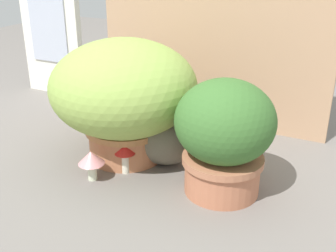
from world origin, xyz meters
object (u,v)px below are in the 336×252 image
Objects in this scene: mushroom_ornament_pink at (91,159)px; mushroom_ornament_red at (125,152)px; cat at (168,135)px; leafy_planter at (224,135)px; grass_planter at (124,93)px.

mushroom_ornament_red is at bearing 50.25° from mushroom_ornament_pink.
leafy_planter is at bearing -19.98° from cat.
leafy_planter is 3.32× the size of mushroom_ornament_red.
grass_planter reaches higher than leafy_planter.
cat is at bearing 5.18° from grass_planter.
grass_planter is 4.65× the size of mushroom_ornament_red.
cat is (-0.26, 0.09, -0.09)m from leafy_planter.
mushroom_ornament_red is at bearing -129.14° from cat.
mushroom_ornament_pink is (-0.01, -0.22, -0.19)m from grass_planter.
mushroom_ornament_red reaches higher than mushroom_ornament_pink.
mushroom_ornament_pink is 0.13m from mushroom_ornament_red.
grass_planter is 1.47× the size of cat.
grass_planter is at bearing -174.82° from cat.
leafy_planter is 0.39m from mushroom_ornament_red.
mushroom_ornament_red is (0.08, 0.10, 0.00)m from mushroom_ornament_pink.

